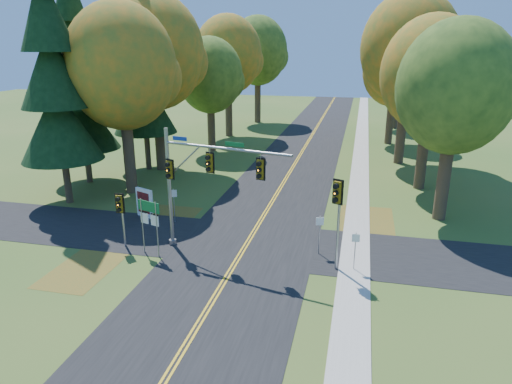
% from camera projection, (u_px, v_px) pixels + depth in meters
% --- Properties ---
extents(ground, '(160.00, 160.00, 0.00)m').
position_uv_depth(ground, '(239.00, 258.00, 24.91)').
color(ground, '#2F541D').
rests_on(ground, ground).
extents(road_main, '(8.00, 160.00, 0.02)m').
position_uv_depth(road_main, '(239.00, 257.00, 24.91)').
color(road_main, black).
rests_on(road_main, ground).
extents(road_cross, '(60.00, 6.00, 0.02)m').
position_uv_depth(road_cross, '(247.00, 243.00, 26.76)').
color(road_cross, black).
rests_on(road_cross, ground).
extents(centerline_left, '(0.10, 160.00, 0.01)m').
position_uv_depth(centerline_left, '(237.00, 257.00, 24.93)').
color(centerline_left, gold).
rests_on(centerline_left, road_main).
extents(centerline_right, '(0.10, 160.00, 0.01)m').
position_uv_depth(centerline_right, '(240.00, 257.00, 24.88)').
color(centerline_right, gold).
rests_on(centerline_right, road_main).
extents(sidewalk_east, '(1.60, 160.00, 0.06)m').
position_uv_depth(sidewalk_east, '(354.00, 269.00, 23.57)').
color(sidewalk_east, '#9E998E').
rests_on(sidewalk_east, ground).
extents(leaf_patch_w_near, '(4.00, 6.00, 0.00)m').
position_uv_depth(leaf_patch_w_near, '(159.00, 221.00, 30.01)').
color(leaf_patch_w_near, brown).
rests_on(leaf_patch_w_near, ground).
extents(leaf_patch_e, '(3.50, 8.00, 0.00)m').
position_uv_depth(leaf_patch_e, '(366.00, 227.00, 29.00)').
color(leaf_patch_e, brown).
rests_on(leaf_patch_e, ground).
extents(leaf_patch_w_far, '(3.00, 5.00, 0.00)m').
position_uv_depth(leaf_patch_w_far, '(85.00, 268.00, 23.75)').
color(leaf_patch_w_far, brown).
rests_on(leaf_patch_w_far, ground).
extents(tree_w_a, '(8.00, 8.00, 14.15)m').
position_uv_depth(tree_w_a, '(123.00, 67.00, 33.04)').
color(tree_w_a, '#38281C').
rests_on(tree_w_a, ground).
extents(tree_e_a, '(7.20, 7.20, 12.73)m').
position_uv_depth(tree_e_a, '(457.00, 88.00, 27.89)').
color(tree_e_a, '#38281C').
rests_on(tree_e_a, ground).
extents(tree_w_b, '(8.60, 8.60, 15.38)m').
position_uv_depth(tree_w_b, '(155.00, 53.00, 39.29)').
color(tree_w_b, '#38281C').
rests_on(tree_w_b, ground).
extents(tree_e_b, '(7.60, 7.60, 13.33)m').
position_uv_depth(tree_e_b, '(432.00, 75.00, 34.21)').
color(tree_e_b, '#38281C').
rests_on(tree_e_b, ground).
extents(tree_w_c, '(6.80, 6.80, 11.91)m').
position_uv_depth(tree_w_c, '(211.00, 76.00, 47.15)').
color(tree_w_c, '#38281C').
rests_on(tree_w_c, ground).
extents(tree_e_c, '(8.80, 8.80, 15.79)m').
position_uv_depth(tree_e_c, '(410.00, 49.00, 41.40)').
color(tree_e_c, '#38281C').
rests_on(tree_e_c, ground).
extents(tree_w_d, '(8.20, 8.20, 14.56)m').
position_uv_depth(tree_w_d, '(229.00, 55.00, 54.77)').
color(tree_w_d, '#38281C').
rests_on(tree_w_d, ground).
extents(tree_e_d, '(7.00, 7.00, 12.32)m').
position_uv_depth(tree_e_d, '(395.00, 71.00, 50.79)').
color(tree_e_d, '#38281C').
rests_on(tree_e_d, ground).
extents(tree_w_e, '(8.40, 8.40, 14.97)m').
position_uv_depth(tree_w_e, '(258.00, 51.00, 64.51)').
color(tree_w_e, '#38281C').
rests_on(tree_w_e, ground).
extents(tree_e_e, '(7.80, 7.80, 13.74)m').
position_uv_depth(tree_e_e, '(401.00, 59.00, 60.15)').
color(tree_e_e, '#38281C').
rests_on(tree_e_e, ground).
extents(pine_a, '(5.60, 5.60, 19.48)m').
position_uv_depth(pine_a, '(53.00, 74.00, 30.73)').
color(pine_a, '#38281C').
rests_on(pine_a, ground).
extents(pine_b, '(5.60, 5.60, 17.31)m').
position_uv_depth(pine_b, '(78.00, 83.00, 36.00)').
color(pine_b, '#38281C').
rests_on(pine_b, ground).
extents(pine_c, '(5.60, 5.60, 20.56)m').
position_uv_depth(pine_c, '(141.00, 61.00, 39.51)').
color(pine_c, '#38281C').
rests_on(pine_c, ground).
extents(traffic_mast, '(7.37, 1.90, 6.83)m').
position_uv_depth(traffic_mast, '(196.00, 176.00, 24.42)').
color(traffic_mast, gray).
rests_on(traffic_mast, ground).
extents(east_signal_pole, '(0.53, 0.65, 4.92)m').
position_uv_depth(east_signal_pole, '(338.00, 202.00, 22.36)').
color(east_signal_pole, '#94969C').
rests_on(east_signal_pole, ground).
extents(ped_signal_pole, '(0.52, 0.60, 3.27)m').
position_uv_depth(ped_signal_pole, '(120.00, 208.00, 25.42)').
color(ped_signal_pole, '#9A9CA2').
rests_on(ped_signal_pole, ground).
extents(route_sign_cluster, '(1.43, 0.50, 3.19)m').
position_uv_depth(route_sign_cluster, '(149.00, 216.00, 24.62)').
color(route_sign_cluster, gray).
rests_on(route_sign_cluster, ground).
extents(info_kiosk, '(1.40, 0.74, 1.99)m').
position_uv_depth(info_kiosk, '(145.00, 203.00, 30.43)').
color(info_kiosk, white).
rests_on(info_kiosk, ground).
extents(reg_sign_e_north, '(0.42, 0.16, 2.25)m').
position_uv_depth(reg_sign_e_north, '(320.00, 228.00, 24.91)').
color(reg_sign_e_north, gray).
rests_on(reg_sign_e_north, ground).
extents(reg_sign_e_south, '(0.40, 0.08, 2.08)m').
position_uv_depth(reg_sign_e_south, '(355.00, 245.00, 23.14)').
color(reg_sign_e_south, gray).
rests_on(reg_sign_e_south, ground).
extents(reg_sign_w, '(0.42, 0.19, 2.31)m').
position_uv_depth(reg_sign_w, '(174.00, 200.00, 29.33)').
color(reg_sign_w, gray).
rests_on(reg_sign_w, ground).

